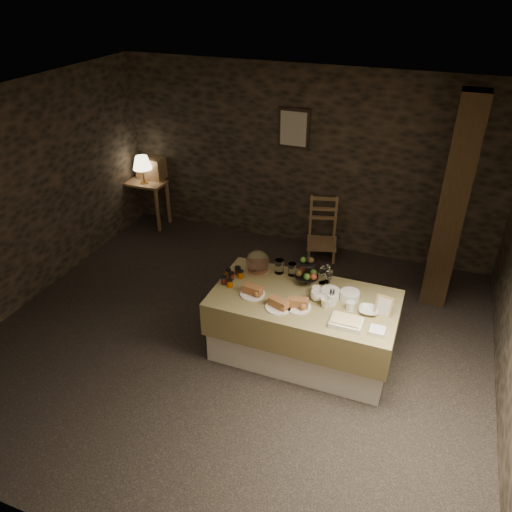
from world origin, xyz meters
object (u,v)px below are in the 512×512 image
(console_table, at_px, (144,189))
(chair, at_px, (323,231))
(table_lamp, at_px, (142,163))
(timber_column, at_px, (452,206))
(fruit_stand, at_px, (307,273))
(wine_rack, at_px, (151,168))
(buffet_table, at_px, (303,322))

(console_table, xyz_separation_m, chair, (2.93, 0.03, -0.21))
(table_lamp, height_order, timber_column, timber_column)
(table_lamp, distance_m, timber_column, 4.51)
(chair, relative_size, fruit_stand, 1.90)
(wine_rack, distance_m, timber_column, 4.55)
(chair, bearing_deg, wine_rack, 162.40)
(buffet_table, distance_m, chair, 2.19)
(buffet_table, distance_m, timber_column, 2.21)
(buffet_table, relative_size, timber_column, 0.73)
(table_lamp, bearing_deg, timber_column, -6.29)
(buffet_table, height_order, console_table, buffet_table)
(timber_column, height_order, fruit_stand, timber_column)
(wine_rack, xyz_separation_m, timber_column, (4.48, -0.72, 0.40))
(timber_column, bearing_deg, console_table, 173.15)
(timber_column, distance_m, fruit_stand, 1.92)
(console_table, relative_size, wine_rack, 1.75)
(fruit_stand, bearing_deg, wine_rack, 146.84)
(console_table, relative_size, fruit_stand, 2.02)
(table_lamp, relative_size, chair, 0.63)
(table_lamp, height_order, wine_rack, table_lamp)
(table_lamp, bearing_deg, console_table, 135.00)
(wine_rack, height_order, timber_column, timber_column)
(wine_rack, bearing_deg, buffet_table, -35.74)
(console_table, distance_m, chair, 2.93)
(console_table, bearing_deg, wine_rack, 74.48)
(buffet_table, xyz_separation_m, fruit_stand, (-0.05, 0.25, 0.46))
(buffet_table, height_order, chair, chair)
(buffet_table, bearing_deg, fruit_stand, 102.29)
(chair, bearing_deg, console_table, 165.97)
(buffet_table, bearing_deg, chair, 98.86)
(chair, distance_m, fruit_stand, 2.00)
(console_table, relative_size, timber_column, 0.28)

